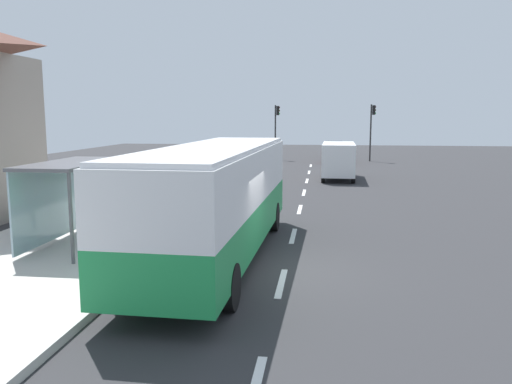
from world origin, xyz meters
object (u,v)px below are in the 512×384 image
at_px(traffic_light_near_side, 372,124).
at_px(bus_shelter, 64,181).
at_px(sedan_far, 334,149).
at_px(bus, 217,195).
at_px(recycling_bin_green, 151,222).
at_px(traffic_light_far_side, 276,124).
at_px(recycling_bin_orange, 144,227).
at_px(recycling_bin_blue, 136,232).
at_px(white_van, 338,158).
at_px(sedan_near, 335,154).

height_order(traffic_light_near_side, bus_shelter, traffic_light_near_side).
bearing_deg(sedan_far, bus, -96.04).
xyz_separation_m(recycling_bin_green, traffic_light_far_side, (1.10, 32.26, 2.68)).
bearing_deg(recycling_bin_green, sedan_far, 79.84).
height_order(recycling_bin_orange, traffic_light_near_side, traffic_light_near_side).
xyz_separation_m(sedan_far, traffic_light_near_side, (3.20, -4.83, 2.56)).
height_order(recycling_bin_blue, bus_shelter, bus_shelter).
height_order(white_van, recycling_bin_blue, white_van).
bearing_deg(recycling_bin_blue, bus, -5.97).
bearing_deg(bus_shelter, recycling_bin_green, 30.16).
bearing_deg(recycling_bin_blue, bus_shelter, 177.04).
bearing_deg(traffic_light_near_side, sedan_near, -148.02).
height_order(sedan_near, sedan_far, same).
height_order(white_van, recycling_bin_green, white_van).
xyz_separation_m(traffic_light_far_side, bus_shelter, (-3.31, -33.54, -1.24)).
distance_m(bus, recycling_bin_green, 3.22).
relative_size(sedan_near, recycling_bin_green, 4.66).
bearing_deg(bus_shelter, sedan_far, 76.94).
xyz_separation_m(sedan_near, recycling_bin_green, (-6.50, -29.46, -0.14)).
height_order(sedan_near, recycling_bin_green, sedan_near).
bearing_deg(bus, recycling_bin_green, 146.29).
bearing_deg(bus, sedan_far, 83.96).
distance_m(traffic_light_near_side, traffic_light_far_side, 8.64).
xyz_separation_m(recycling_bin_orange, traffic_light_far_side, (1.10, 32.96, 2.68)).
relative_size(sedan_near, bus_shelter, 1.11).
relative_size(recycling_bin_blue, bus_shelter, 0.24).
bearing_deg(white_van, traffic_light_far_side, 110.04).
distance_m(bus, white_van, 19.78).
height_order(sedan_far, recycling_bin_green, sedan_far).
relative_size(bus, sedan_far, 2.47).
height_order(sedan_near, recycling_bin_blue, sedan_near).
xyz_separation_m(recycling_bin_blue, recycling_bin_green, (0.00, 1.40, 0.00)).
height_order(sedan_near, traffic_light_far_side, traffic_light_far_side).
bearing_deg(bus_shelter, recycling_bin_blue, -2.96).
bearing_deg(traffic_light_far_side, recycling_bin_blue, -91.87).
bearing_deg(sedan_near, bus_shelter, -105.82).
relative_size(sedan_near, recycling_bin_blue, 4.66).
relative_size(bus, white_van, 2.11).
distance_m(white_van, sedan_near, 11.75).
relative_size(sedan_near, traffic_light_far_side, 0.88).
relative_size(white_van, recycling_bin_orange, 5.52).
relative_size(bus, recycling_bin_green, 11.65).
distance_m(sedan_far, recycling_bin_green, 36.86).
distance_m(white_van, recycling_bin_blue, 20.18).
distance_m(bus, bus_shelter, 4.72).
bearing_deg(recycling_bin_orange, traffic_light_far_side, 88.09).
relative_size(recycling_bin_orange, traffic_light_far_side, 0.19).
bearing_deg(white_van, traffic_light_near_side, 76.49).
height_order(sedan_far, recycling_bin_blue, sedan_far).
bearing_deg(white_van, recycling_bin_green, -109.86).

